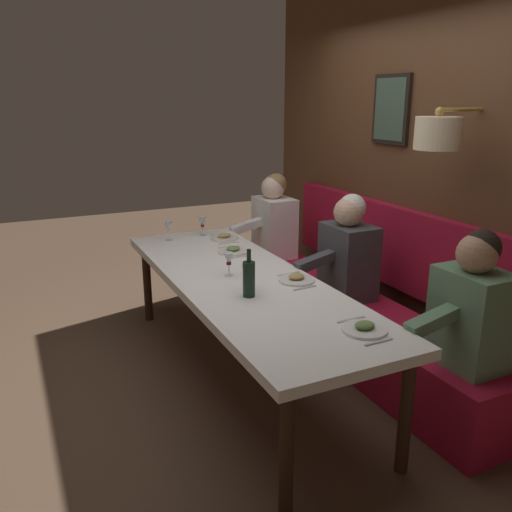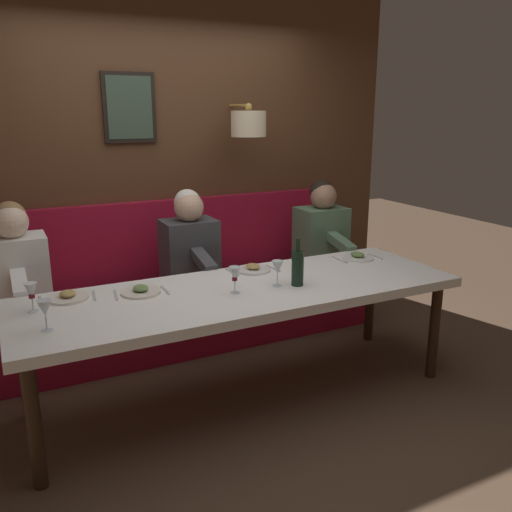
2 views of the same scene
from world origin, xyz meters
name	(u,v)px [view 1 (image 1 of 2)]	position (x,y,z in m)	size (l,w,h in m)	color
ground_plane	(243,375)	(0.00, 0.00, 0.00)	(12.00, 12.00, 0.00)	#4C3828
dining_table	(242,286)	(0.00, 0.00, 0.68)	(0.90, 2.76, 0.74)	white
banquette_bench	(348,325)	(0.89, 0.00, 0.23)	(0.52, 2.96, 0.45)	maroon
back_wall_panel	(418,173)	(1.46, 0.00, 1.36)	(0.59, 4.16, 2.90)	#51331E
diner_nearest	(472,304)	(0.88, -1.15, 0.82)	(0.60, 0.40, 0.79)	#567A5B
diner_near	(348,251)	(0.88, 0.04, 0.82)	(0.60, 0.40, 0.79)	#3D3D42
diner_middle	(274,218)	(0.88, 1.24, 0.82)	(0.60, 0.40, 0.79)	white
place_setting_0	(297,279)	(0.30, -0.21, 0.75)	(0.24, 0.32, 0.05)	silver
place_setting_1	(224,237)	(0.28, 1.00, 0.75)	(0.24, 0.32, 0.05)	silver
place_setting_2	(233,251)	(0.19, 0.60, 0.75)	(0.24, 0.32, 0.05)	silver
place_setting_3	(364,328)	(0.23, -1.04, 0.75)	(0.24, 0.31, 0.05)	white
wine_glass_0	(247,272)	(-0.06, -0.21, 0.86)	(0.07, 0.07, 0.16)	silver
wine_glass_1	(168,227)	(-0.17, 1.16, 0.86)	(0.07, 0.07, 0.16)	silver
wine_glass_2	(202,223)	(0.15, 1.20, 0.86)	(0.07, 0.07, 0.16)	silver
wine_glass_3	(229,259)	(-0.06, 0.09, 0.86)	(0.07, 0.07, 0.16)	silver
wine_bottle	(249,278)	(-0.10, -0.33, 0.86)	(0.08, 0.08, 0.30)	black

